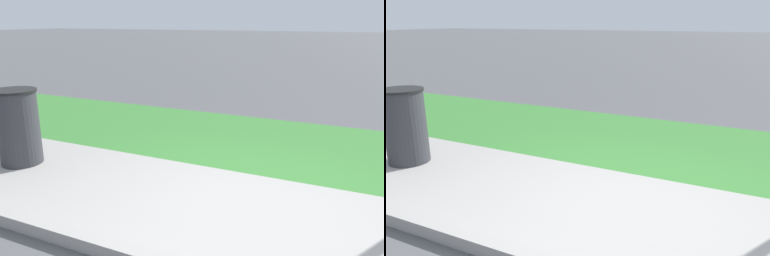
# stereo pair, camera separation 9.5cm
# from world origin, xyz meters

# --- Properties ---
(ground_plane) EXTENTS (120.00, 120.00, 0.00)m
(ground_plane) POSITION_xyz_m (0.00, 0.00, 0.00)
(ground_plane) COLOR #515154
(sidewalk_pavement) EXTENTS (18.00, 1.93, 0.01)m
(sidewalk_pavement) POSITION_xyz_m (0.00, 0.00, 0.01)
(sidewalk_pavement) COLOR #9E9993
(sidewalk_pavement) RESTS_ON ground
(grass_verge) EXTENTS (18.00, 2.71, 0.01)m
(grass_verge) POSITION_xyz_m (0.00, 2.32, 0.00)
(grass_verge) COLOR #387A33
(grass_verge) RESTS_ON ground
(trash_bin) EXTENTS (0.54, 0.54, 0.97)m
(trash_bin) POSITION_xyz_m (-2.93, 0.09, 0.49)
(trash_bin) COLOR #333338
(trash_bin) RESTS_ON ground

